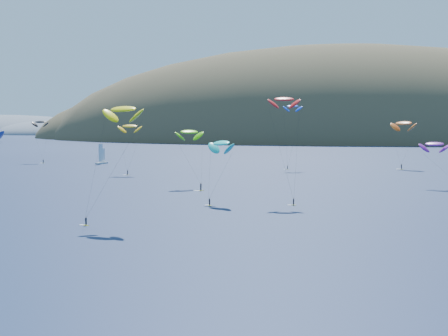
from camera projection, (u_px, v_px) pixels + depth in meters
island at (353, 150)px, 614.92m from camera, size 730.00×300.00×210.00m
headland at (11, 135)px, 898.29m from camera, size 460.00×250.00×60.00m
sailboat at (102, 162)px, 285.45m from camera, size 8.64×7.51×10.37m
kitesurfer_1 at (130, 126)px, 233.19m from camera, size 9.18×7.99×20.38m
kitesurfer_2 at (123, 109)px, 124.56m from camera, size 10.91×9.55×25.15m
kitesurfer_3 at (189, 132)px, 190.90m from camera, size 11.98×16.14×19.14m
kitesurfer_4 at (293, 106)px, 256.99m from camera, size 8.33×7.58×28.04m
kitesurfer_5 at (221, 143)px, 154.49m from camera, size 9.42×12.30×17.19m
kitesurfer_6 at (434, 144)px, 188.01m from camera, size 12.15×10.88×15.49m
kitesurfer_9 at (284, 99)px, 155.71m from camera, size 8.28×10.36×27.80m
kitesurfer_11 at (404, 123)px, 261.02m from camera, size 12.47×14.36×22.08m
kitesurfer_12 at (40, 122)px, 295.32m from camera, size 9.09×8.39×21.40m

